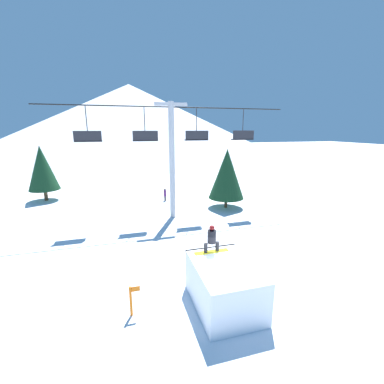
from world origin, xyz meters
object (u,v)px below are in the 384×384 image
object	(u,v)px
pine_tree_near	(227,174)
trail_marker	(131,300)
snow_ramp	(224,285)
distant_skier	(165,194)
snowboarder	(212,239)

from	to	relation	value
pine_tree_near	trail_marker	bearing A→B (deg)	-127.12
snow_ramp	trail_marker	bearing A→B (deg)	173.49
snow_ramp	distant_skier	distance (m)	15.79
trail_marker	snow_ramp	bearing A→B (deg)	-6.51
snow_ramp	snowboarder	xyz separation A→B (m)	(-0.13, 1.15, 1.48)
snow_ramp	snowboarder	world-z (taller)	snowboarder
distant_skier	snowboarder	bearing A→B (deg)	-92.27
trail_marker	distant_skier	distance (m)	15.90
pine_tree_near	distant_skier	distance (m)	6.53
snowboarder	trail_marker	xyz separation A→B (m)	(-3.44, -0.74, -1.71)
trail_marker	distant_skier	bearing A→B (deg)	75.36
pine_tree_near	distant_skier	world-z (taller)	pine_tree_near
snowboarder	distant_skier	size ratio (longest dim) A/B	1.22
pine_tree_near	trail_marker	distance (m)	14.87
snowboarder	distant_skier	distance (m)	14.75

